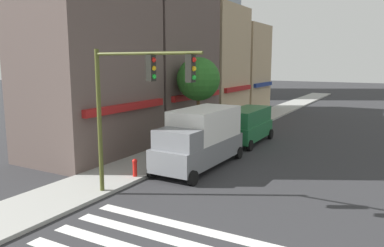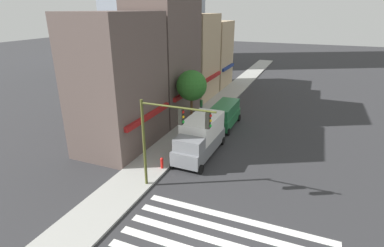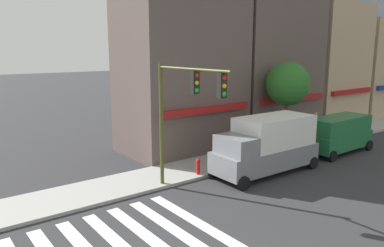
# 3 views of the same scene
# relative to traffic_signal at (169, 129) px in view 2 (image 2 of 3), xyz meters

# --- Properties ---
(sidewalk_left) EXTENTS (120.00, 3.00, 0.15)m
(sidewalk_left) POSITION_rel_traffic_signal_xyz_m (-5.24, 2.87, -4.26)
(sidewalk_left) COLOR #9E9E99
(sidewalk_left) RESTS_ON ground_plane
(storefront_row) EXTENTS (30.04, 5.30, 14.44)m
(storefront_row) POSITION_rel_traffic_signal_xyz_m (15.26, 6.87, 1.56)
(storefront_row) COLOR brown
(storefront_row) RESTS_ON ground_plane
(traffic_signal) EXTENTS (0.32, 4.80, 5.96)m
(traffic_signal) POSITION_rel_traffic_signal_xyz_m (0.00, 0.00, 0.00)
(traffic_signal) COLOR #474C1E
(traffic_signal) RESTS_ON ground_plane
(box_truck_grey) EXTENTS (6.24, 2.42, 3.04)m
(box_truck_grey) POSITION_rel_traffic_signal_xyz_m (5.56, 0.07, -2.75)
(box_truck_grey) COLOR slate
(box_truck_grey) RESTS_ON ground_plane
(van_green) EXTENTS (5.02, 2.22, 2.34)m
(van_green) POSITION_rel_traffic_signal_xyz_m (12.33, 0.07, -3.05)
(van_green) COLOR #1E6638
(van_green) RESTS_ON ground_plane
(pedestrian_green_top) EXTENTS (0.32, 0.32, 1.77)m
(pedestrian_green_top) POSITION_rel_traffic_signal_xyz_m (14.72, 3.45, -3.26)
(pedestrian_green_top) COLOR #23232D
(pedestrian_green_top) RESTS_ON sidewalk_left
(fire_hydrant) EXTENTS (0.24, 0.24, 0.84)m
(fire_hydrant) POSITION_rel_traffic_signal_xyz_m (2.22, 1.77, -3.72)
(fire_hydrant) COLOR red
(fire_hydrant) RESTS_ON sidewalk_left
(street_tree) EXTENTS (2.87, 2.87, 5.61)m
(street_tree) POSITION_rel_traffic_signal_xyz_m (10.54, 2.87, -0.02)
(street_tree) COLOR brown
(street_tree) RESTS_ON sidewalk_left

